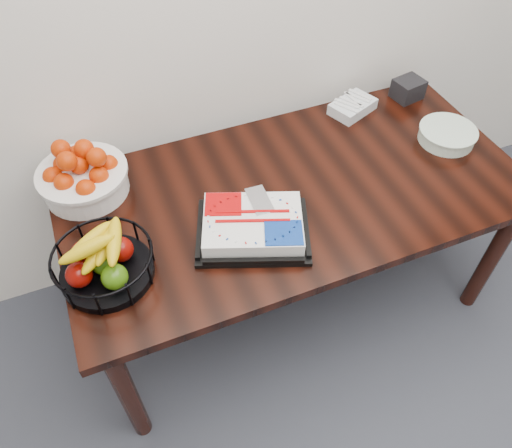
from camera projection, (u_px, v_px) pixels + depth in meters
name	position (u px, v px, depth m)	size (l,w,h in m)	color
table	(294.00, 203.00, 2.00)	(1.80, 0.90, 0.75)	black
cake_tray	(253.00, 226.00, 1.76)	(0.48, 0.43, 0.08)	black
tangerine_bowl	(82.00, 173.00, 1.86)	(0.34, 0.34, 0.21)	white
fruit_basket	(104.00, 262.00, 1.61)	(0.33, 0.33, 0.17)	black
plate_stack	(447.00, 135.00, 2.10)	(0.24, 0.24, 0.06)	white
fork_bag	(353.00, 106.00, 2.24)	(0.23, 0.19, 0.06)	silver
napkin_box	(408.00, 89.00, 2.30)	(0.13, 0.11, 0.09)	black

